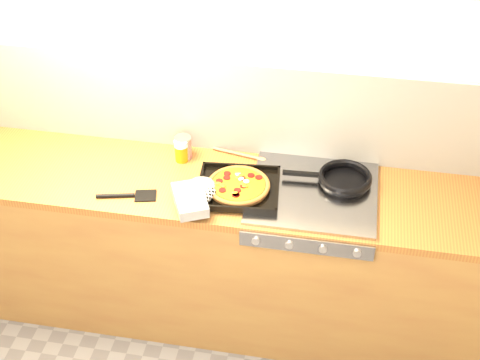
% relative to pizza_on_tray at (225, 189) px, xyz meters
% --- Properties ---
extents(room_shell, '(3.20, 3.20, 3.20)m').
position_rel_pizza_on_tray_xyz_m(room_shell, '(-0.04, 0.38, 0.21)').
color(room_shell, white).
rests_on(room_shell, ground).
extents(counter_run, '(3.20, 0.62, 0.90)m').
position_rel_pizza_on_tray_xyz_m(counter_run, '(-0.04, 0.09, -0.49)').
color(counter_run, olive).
rests_on(counter_run, ground).
extents(stovetop, '(0.60, 0.56, 0.02)m').
position_rel_pizza_on_tray_xyz_m(stovetop, '(0.41, 0.09, -0.04)').
color(stovetop, gray).
rests_on(stovetop, counter_run).
extents(pizza_on_tray, '(0.51, 0.47, 0.07)m').
position_rel_pizza_on_tray_xyz_m(pizza_on_tray, '(0.00, 0.00, 0.00)').
color(pizza_on_tray, black).
rests_on(pizza_on_tray, stovetop).
extents(frying_pan, '(0.44, 0.27, 0.04)m').
position_rel_pizza_on_tray_xyz_m(frying_pan, '(0.54, 0.18, -0.00)').
color(frying_pan, black).
rests_on(frying_pan, stovetop).
extents(tomato_can, '(0.11, 0.11, 0.12)m').
position_rel_pizza_on_tray_xyz_m(tomato_can, '(-0.27, 0.27, 0.02)').
color(tomato_can, '#9C0C0E').
rests_on(tomato_can, counter_run).
extents(juice_glass, '(0.07, 0.07, 0.12)m').
position_rel_pizza_on_tray_xyz_m(juice_glass, '(-0.27, 0.24, 0.02)').
color(juice_glass, orange).
rests_on(juice_glass, counter_run).
extents(wooden_spoon, '(0.30, 0.09, 0.02)m').
position_rel_pizza_on_tray_xyz_m(wooden_spoon, '(0.04, 0.33, -0.03)').
color(wooden_spoon, '#9F6343').
rests_on(wooden_spoon, counter_run).
extents(black_spatula, '(0.29, 0.11, 0.02)m').
position_rel_pizza_on_tray_xyz_m(black_spatula, '(-0.45, -0.09, -0.03)').
color(black_spatula, black).
rests_on(black_spatula, counter_run).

